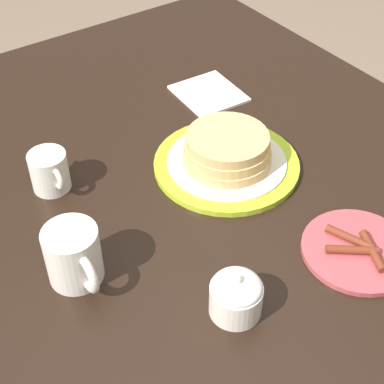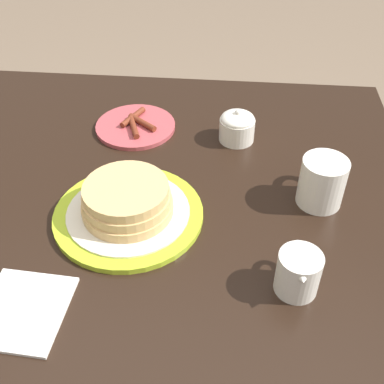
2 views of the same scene
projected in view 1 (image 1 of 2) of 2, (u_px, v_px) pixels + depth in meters
ground_plane at (192, 367)px, 1.68m from camera, size 8.00×8.00×0.00m
dining_table at (192, 202)px, 1.25m from camera, size 1.24×1.06×0.77m
pancake_plate at (227, 155)px, 1.13m from camera, size 0.28×0.28×0.08m
side_plate_bacon at (358, 250)px, 0.98m from camera, size 0.19×0.19×0.02m
coffee_mug at (74, 256)px, 0.91m from camera, size 0.12×0.09×0.10m
creamer_pitcher at (49, 170)px, 1.08m from camera, size 0.11×0.07×0.08m
sugar_bowl at (236, 295)px, 0.87m from camera, size 0.08×0.08×0.08m
napkin at (209, 94)px, 1.34m from camera, size 0.15×0.14×0.01m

